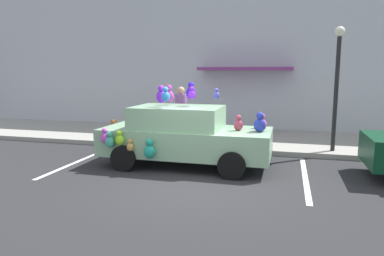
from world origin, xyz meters
name	(u,v)px	position (x,y,z in m)	size (l,w,h in m)	color
ground_plane	(196,182)	(0.00, 0.00, 0.00)	(60.00, 60.00, 0.00)	#262628
sidewalk	(231,139)	(0.00, 5.00, 0.07)	(24.00, 4.00, 0.15)	gray
storefront_building	(241,53)	(0.00, 7.14, 3.19)	(24.00, 1.25, 6.40)	#B2B7C1
parking_stripe_front	(305,178)	(2.35, 1.00, 0.00)	(0.12, 3.60, 0.01)	silver
parking_stripe_rear	(79,161)	(-3.58, 1.00, 0.00)	(0.12, 3.60, 0.01)	silver
plush_covered_car	(184,135)	(-0.67, 1.32, 0.81)	(4.32, 2.09, 2.17)	#85B28A
teddy_bear_on_sidewalk	(114,129)	(-3.97, 3.82, 0.44)	(0.33, 0.28, 0.63)	brown
street_lamp_post	(337,75)	(3.20, 3.50, 2.33)	(0.28, 0.28, 3.52)	black
pedestrian_near_shopfront	(181,116)	(-1.51, 3.80, 0.98)	(0.39, 0.39, 1.80)	#8F5AA2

